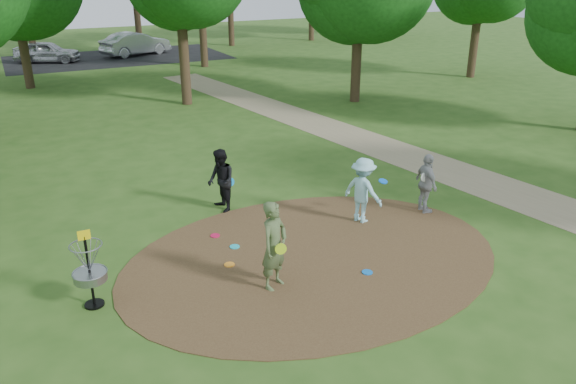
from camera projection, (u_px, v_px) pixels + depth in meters
name	position (u px, v px, depth m)	size (l,w,h in m)	color
ground	(314.00, 258.00, 12.06)	(100.00, 100.00, 0.00)	#2D5119
dirt_clearing	(314.00, 258.00, 12.05)	(8.40, 8.40, 0.02)	#47301C
footpath	(472.00, 179.00, 16.46)	(2.00, 40.00, 0.01)	#8C7A5B
parking_lot	(118.00, 58.00, 37.59)	(14.00, 8.00, 0.01)	black
player_observer_with_disc	(274.00, 246.00, 10.67)	(0.78, 0.70, 1.79)	#4E6138
player_throwing_with_disc	(363.00, 190.00, 13.48)	(1.17, 1.20, 1.63)	#9BDAE7
player_walking_with_disc	(221.00, 181.00, 14.10)	(0.69, 0.79, 1.62)	black
player_waiting_with_disc	(426.00, 184.00, 14.00)	(0.54, 0.96, 1.54)	#999A9C
disc_ground_cyan	(235.00, 247.00, 12.48)	(0.22, 0.22, 0.02)	#1BC2D9
disc_ground_blue	(367.00, 272.00, 11.45)	(0.22, 0.22, 0.02)	blue
disc_ground_red	(215.00, 236.00, 12.99)	(0.22, 0.22, 0.02)	#D31548
car_left	(47.00, 52.00, 35.46)	(1.58, 3.93, 1.34)	#9FA2A7
car_right	(136.00, 44.00, 38.22)	(1.64, 4.71, 1.55)	#A5A7AD
disc_ground_orange	(229.00, 265.00, 11.74)	(0.22, 0.22, 0.02)	orange
disc_golf_basket	(88.00, 264.00, 10.07)	(0.63, 0.63, 1.54)	black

